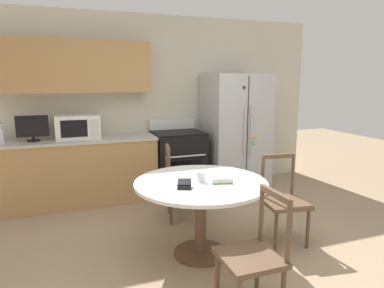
{
  "coord_description": "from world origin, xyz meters",
  "views": [
    {
      "loc": [
        -1.24,
        -2.44,
        1.68
      ],
      "look_at": [
        0.07,
        1.15,
        0.95
      ],
      "focal_mm": 32.0,
      "sensor_mm": 36.0,
      "label": 1
    }
  ],
  "objects_px": {
    "oven_range": "(178,162)",
    "dining_chair_right": "(284,201)",
    "microwave": "(78,127)",
    "dining_chair_near": "(253,256)",
    "countertop_tv": "(32,127)",
    "candle_glass": "(201,177)",
    "counter_bottle": "(1,136)",
    "dining_chair_far": "(181,184)",
    "wallet": "(184,185)",
    "refrigerator": "(235,132)"
  },
  "relations": [
    {
      "from": "microwave",
      "to": "candle_glass",
      "type": "height_order",
      "value": "microwave"
    },
    {
      "from": "microwave",
      "to": "candle_glass",
      "type": "bearing_deg",
      "value": -61.65
    },
    {
      "from": "wallet",
      "to": "candle_glass",
      "type": "bearing_deg",
      "value": 31.89
    },
    {
      "from": "counter_bottle",
      "to": "dining_chair_near",
      "type": "relative_size",
      "value": 0.29
    },
    {
      "from": "oven_range",
      "to": "wallet",
      "type": "bearing_deg",
      "value": -106.08
    },
    {
      "from": "microwave",
      "to": "countertop_tv",
      "type": "distance_m",
      "value": 0.55
    },
    {
      "from": "dining_chair_near",
      "to": "candle_glass",
      "type": "height_order",
      "value": "dining_chair_near"
    },
    {
      "from": "dining_chair_near",
      "to": "candle_glass",
      "type": "distance_m",
      "value": 0.97
    },
    {
      "from": "oven_range",
      "to": "wallet",
      "type": "distance_m",
      "value": 2.08
    },
    {
      "from": "countertop_tv",
      "to": "wallet",
      "type": "height_order",
      "value": "countertop_tv"
    },
    {
      "from": "microwave",
      "to": "counter_bottle",
      "type": "xyz_separation_m",
      "value": [
        -0.89,
        -0.1,
        -0.06
      ]
    },
    {
      "from": "dining_chair_right",
      "to": "refrigerator",
      "type": "bearing_deg",
      "value": -93.13
    },
    {
      "from": "oven_range",
      "to": "dining_chair_right",
      "type": "height_order",
      "value": "oven_range"
    },
    {
      "from": "dining_chair_far",
      "to": "dining_chair_right",
      "type": "height_order",
      "value": "same"
    },
    {
      "from": "microwave",
      "to": "wallet",
      "type": "distance_m",
      "value": 2.19
    },
    {
      "from": "dining_chair_right",
      "to": "microwave",
      "type": "bearing_deg",
      "value": -36.96
    },
    {
      "from": "countertop_tv",
      "to": "dining_chair_far",
      "type": "bearing_deg",
      "value": -29.31
    },
    {
      "from": "refrigerator",
      "to": "countertop_tv",
      "type": "relative_size",
      "value": 4.57
    },
    {
      "from": "refrigerator",
      "to": "dining_chair_near",
      "type": "relative_size",
      "value": 1.95
    },
    {
      "from": "dining_chair_right",
      "to": "wallet",
      "type": "xyz_separation_m",
      "value": [
        -1.12,
        -0.1,
        0.33
      ]
    },
    {
      "from": "countertop_tv",
      "to": "wallet",
      "type": "distance_m",
      "value": 2.41
    },
    {
      "from": "candle_glass",
      "to": "wallet",
      "type": "relative_size",
      "value": 0.59
    },
    {
      "from": "dining_chair_far",
      "to": "counter_bottle",
      "type": "bearing_deg",
      "value": -101.18
    },
    {
      "from": "refrigerator",
      "to": "dining_chair_near",
      "type": "xyz_separation_m",
      "value": [
        -1.21,
        -2.68,
        -0.44
      ]
    },
    {
      "from": "refrigerator",
      "to": "dining_chair_right",
      "type": "bearing_deg",
      "value": -101.1
    },
    {
      "from": "refrigerator",
      "to": "candle_glass",
      "type": "height_order",
      "value": "refrigerator"
    },
    {
      "from": "counter_bottle",
      "to": "oven_range",
      "type": "bearing_deg",
      "value": 1.52
    },
    {
      "from": "oven_range",
      "to": "dining_chair_near",
      "type": "xyz_separation_m",
      "value": [
        -0.31,
        -2.75,
        -0.03
      ]
    },
    {
      "from": "dining_chair_near",
      "to": "candle_glass",
      "type": "xyz_separation_m",
      "value": [
        -0.05,
        0.9,
        0.34
      ]
    },
    {
      "from": "microwave",
      "to": "dining_chair_right",
      "type": "xyz_separation_m",
      "value": [
        1.93,
        -1.92,
        -0.62
      ]
    },
    {
      "from": "refrigerator",
      "to": "candle_glass",
      "type": "distance_m",
      "value": 2.19
    },
    {
      "from": "wallet",
      "to": "dining_chair_right",
      "type": "bearing_deg",
      "value": 4.96
    },
    {
      "from": "refrigerator",
      "to": "counter_bottle",
      "type": "height_order",
      "value": "refrigerator"
    },
    {
      "from": "counter_bottle",
      "to": "candle_glass",
      "type": "xyz_separation_m",
      "value": [
        1.91,
        -1.78,
        -0.22
      ]
    },
    {
      "from": "oven_range",
      "to": "refrigerator",
      "type": "bearing_deg",
      "value": -3.94
    },
    {
      "from": "candle_glass",
      "to": "countertop_tv",
      "type": "bearing_deg",
      "value": 130.34
    },
    {
      "from": "dining_chair_far",
      "to": "microwave",
      "type": "bearing_deg",
      "value": -118.85
    },
    {
      "from": "dining_chair_far",
      "to": "wallet",
      "type": "xyz_separation_m",
      "value": [
        -0.31,
        -1.03,
        0.33
      ]
    },
    {
      "from": "counter_bottle",
      "to": "wallet",
      "type": "bearing_deg",
      "value": -48.29
    },
    {
      "from": "oven_range",
      "to": "dining_chair_right",
      "type": "relative_size",
      "value": 1.2
    },
    {
      "from": "refrigerator",
      "to": "oven_range",
      "type": "distance_m",
      "value": 0.99
    },
    {
      "from": "oven_range",
      "to": "counter_bottle",
      "type": "height_order",
      "value": "counter_bottle"
    },
    {
      "from": "countertop_tv",
      "to": "candle_glass",
      "type": "height_order",
      "value": "countertop_tv"
    },
    {
      "from": "dining_chair_right",
      "to": "dining_chair_near",
      "type": "height_order",
      "value": "same"
    },
    {
      "from": "countertop_tv",
      "to": "dining_chair_right",
      "type": "bearing_deg",
      "value": -37.18
    },
    {
      "from": "dining_chair_near",
      "to": "refrigerator",
      "type": "bearing_deg",
      "value": -24.34
    },
    {
      "from": "counter_bottle",
      "to": "candle_glass",
      "type": "bearing_deg",
      "value": -42.99
    },
    {
      "from": "microwave",
      "to": "dining_chair_near",
      "type": "xyz_separation_m",
      "value": [
        1.07,
        -2.79,
        -0.62
      ]
    },
    {
      "from": "dining_chair_near",
      "to": "wallet",
      "type": "relative_size",
      "value": 5.58
    },
    {
      "from": "counter_bottle",
      "to": "dining_chair_right",
      "type": "distance_m",
      "value": 3.4
    }
  ]
}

